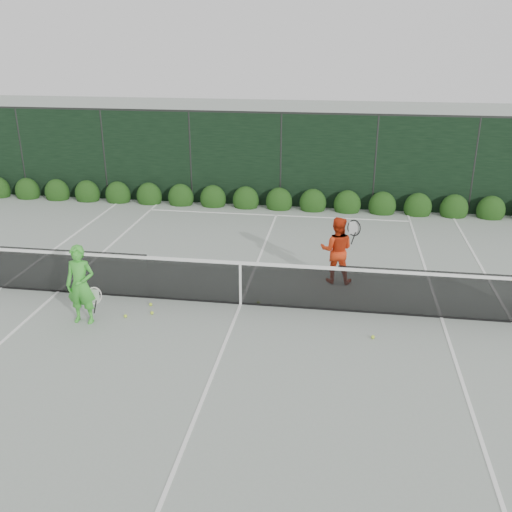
# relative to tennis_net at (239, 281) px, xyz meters

# --- Properties ---
(ground) EXTENTS (80.00, 80.00, 0.00)m
(ground) POSITION_rel_tennis_net_xyz_m (0.02, 0.00, -0.53)
(ground) COLOR gray
(ground) RESTS_ON ground
(tennis_net) EXTENTS (12.90, 0.10, 1.07)m
(tennis_net) POSITION_rel_tennis_net_xyz_m (0.00, 0.00, 0.00)
(tennis_net) COLOR black
(tennis_net) RESTS_ON ground
(player_woman) EXTENTS (0.63, 0.38, 1.60)m
(player_woman) POSITION_rel_tennis_net_xyz_m (-2.91, -1.22, 0.27)
(player_woman) COLOR green
(player_woman) RESTS_ON ground
(player_man) EXTENTS (0.89, 0.62, 1.55)m
(player_man) POSITION_rel_tennis_net_xyz_m (1.97, 1.51, 0.25)
(player_man) COLOR red
(player_man) RESTS_ON ground
(court_lines) EXTENTS (11.03, 23.83, 0.01)m
(court_lines) POSITION_rel_tennis_net_xyz_m (0.02, 0.00, -0.53)
(court_lines) COLOR white
(court_lines) RESTS_ON ground
(windscreen_fence) EXTENTS (32.00, 21.07, 3.06)m
(windscreen_fence) POSITION_rel_tennis_net_xyz_m (0.02, -2.71, 0.98)
(windscreen_fence) COLOR black
(windscreen_fence) RESTS_ON ground
(hedge_row) EXTENTS (31.66, 0.65, 0.94)m
(hedge_row) POSITION_rel_tennis_net_xyz_m (0.02, 7.15, -0.30)
(hedge_row) COLOR black
(hedge_row) RESTS_ON ground
(tennis_balls) EXTENTS (4.98, 1.20, 0.07)m
(tennis_balls) POSITION_rel_tennis_net_xyz_m (-0.51, -0.60, -0.50)
(tennis_balls) COLOR #BEE633
(tennis_balls) RESTS_ON ground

